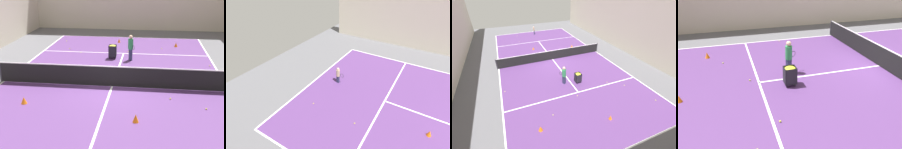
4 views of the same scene
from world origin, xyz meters
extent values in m
plane|color=#5B5B60|center=(0.00, 0.00, 0.00)|extent=(33.82, 33.82, 0.00)
cube|color=#563370|center=(0.00, 0.00, 0.00)|extent=(11.37, 23.09, 0.00)
cube|color=white|center=(5.68, 0.00, 0.01)|extent=(0.10, 23.09, 0.00)
cube|color=white|center=(0.00, 6.35, 0.01)|extent=(11.37, 0.10, 0.00)
cube|color=white|center=(0.00, 0.00, 0.01)|extent=(0.10, 12.70, 0.00)
cylinder|color=#2D2D33|center=(5.78, 0.00, 0.54)|extent=(0.10, 0.10, 1.07)
cube|color=black|center=(0.00, 0.00, 0.52)|extent=(11.47, 0.03, 1.00)
cube|color=white|center=(0.00, 0.00, 1.05)|extent=(11.47, 0.04, 0.05)
cube|color=#2D3351|center=(0.58, 4.78, 0.37)|extent=(0.25, 0.30, 0.73)
cylinder|color=#2D8C4C|center=(0.58, 4.78, 1.06)|extent=(0.43, 0.43, 0.65)
sphere|color=beige|center=(0.58, 4.78, 1.50)|extent=(0.24, 0.24, 0.24)
torus|color=black|center=(0.77, 4.49, 0.89)|extent=(0.15, 0.27, 0.28)
cube|color=black|center=(-0.60, 5.06, 0.13)|extent=(0.48, 0.52, 0.02)
cube|color=black|center=(-0.60, 4.81, 0.50)|extent=(0.48, 0.02, 0.74)
cube|color=black|center=(-0.60, 5.31, 0.50)|extent=(0.48, 0.02, 0.74)
cube|color=black|center=(-0.83, 5.06, 0.50)|extent=(0.02, 0.52, 0.74)
cube|color=black|center=(-0.37, 5.06, 0.50)|extent=(0.02, 0.52, 0.74)
ellipsoid|color=yellow|center=(-0.60, 5.06, 0.81)|extent=(0.44, 0.48, 0.16)
cylinder|color=black|center=(-0.77, 4.88, 0.06)|extent=(0.05, 0.05, 0.13)
cylinder|color=black|center=(-0.44, 4.88, 0.06)|extent=(0.05, 0.05, 0.13)
cylinder|color=black|center=(-0.77, 5.25, 0.06)|extent=(0.05, 0.05, 0.13)
cylinder|color=black|center=(-0.44, 5.25, 0.06)|extent=(0.05, 0.05, 0.13)
cone|color=orange|center=(-0.65, 9.56, 0.16)|extent=(0.21, 0.21, 0.31)
cone|color=orange|center=(3.69, 8.68, 0.17)|extent=(0.26, 0.26, 0.33)
sphere|color=yellow|center=(5.39, 4.06, 0.04)|extent=(0.07, 0.07, 0.07)
sphere|color=yellow|center=(0.28, 6.72, 0.04)|extent=(0.07, 0.07, 0.07)
sphere|color=yellow|center=(4.24, -2.12, 0.04)|extent=(0.07, 0.07, 0.07)
sphere|color=yellow|center=(2.80, -1.22, 0.04)|extent=(0.07, 0.07, 0.07)
sphere|color=yellow|center=(2.63, 7.86, 0.04)|extent=(0.07, 0.07, 0.07)
sphere|color=yellow|center=(-2.94, 6.11, 0.04)|extent=(0.07, 0.07, 0.07)
camera|label=1|loc=(1.82, -14.33, 5.65)|focal=50.00mm
camera|label=2|loc=(8.65, -4.65, 7.54)|focal=28.00mm
camera|label=3|loc=(4.61, 14.51, 7.54)|focal=24.00mm
camera|label=4|loc=(-8.65, 7.45, 4.81)|focal=35.00mm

